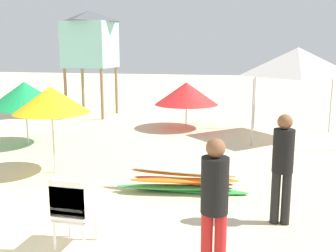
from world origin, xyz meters
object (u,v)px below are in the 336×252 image
Objects in this scene: lifeguard_near_center at (214,200)px; lifeguard_tower at (90,39)px; beach_umbrella_left at (186,93)px; beach_umbrella_mid at (25,95)px; lifeguard_near_left at (283,162)px; beach_umbrella_far at (51,100)px; surfboard_pile at (182,180)px; popup_canopy at (298,62)px; stacked_plastic_chairs at (72,207)px.

lifeguard_tower reaches higher than lifeguard_near_center.
beach_umbrella_mid is (-3.96, -3.46, 0.23)m from beach_umbrella_left.
lifeguard_tower is (-7.19, 8.91, 2.12)m from lifeguard_near_left.
lifeguard_tower reaches higher than beach_umbrella_far.
popup_canopy is (2.41, 5.36, 2.09)m from surfboard_pile.
popup_canopy is 0.65× the size of lifeguard_tower.
stacked_plastic_chairs is 0.60× the size of lifeguard_near_center.
surfboard_pile is at bearing -28.04° from beach_umbrella_mid.
popup_canopy reaches higher than surfboard_pile.
popup_canopy is 1.44× the size of beach_umbrella_far.
beach_umbrella_mid reaches higher than stacked_plastic_chairs.
stacked_plastic_chairs is 0.53× the size of beach_umbrella_far.
beach_umbrella_mid is at bearing 128.14° from stacked_plastic_chairs.
lifeguard_tower is at bearing 157.68° from beach_umbrella_left.
beach_umbrella_left is at bearing 167.23° from popup_canopy.
beach_umbrella_mid is (-5.07, 2.70, 1.22)m from surfboard_pile.
stacked_plastic_chairs is at bearing -112.28° from surfboard_pile.
lifeguard_near_center is 0.89× the size of beach_umbrella_far.
beach_umbrella_far is at bearing 140.40° from lifeguard_near_center.
surfboard_pile is 1.47× the size of lifeguard_near_center.
popup_canopy is at bearing -18.16° from lifeguard_tower.
stacked_plastic_chairs is 3.17m from lifeguard_near_left.
lifeguard_near_center is 8.31m from popup_canopy.
popup_canopy is at bearing 84.17° from lifeguard_near_left.
popup_canopy is 7.28m from beach_umbrella_far.
stacked_plastic_chairs reaches higher than surfboard_pile.
surfboard_pile is at bearing 67.72° from stacked_plastic_chairs.
surfboard_pile is at bearing -79.78° from beach_umbrella_left.
surfboard_pile is 1.31× the size of beach_umbrella_far.
beach_umbrella_far is at bearing 169.95° from surfboard_pile.
beach_umbrella_left is (-3.52, 0.80, -1.11)m from popup_canopy.
lifeguard_near_left is 5.02m from beach_umbrella_far.
surfboard_pile is 2.16m from lifeguard_near_left.
lifeguard_near_center reaches higher than stacked_plastic_chairs.
lifeguard_near_left is (2.77, 1.49, 0.40)m from stacked_plastic_chairs.
popup_canopy is (0.65, 6.34, 1.33)m from lifeguard_near_left.
popup_canopy is at bearing 19.62° from beach_umbrella_mid.
popup_canopy reaches higher than stacked_plastic_chairs.
stacked_plastic_chairs is at bearing -56.63° from beach_umbrella_far.
stacked_plastic_chairs is 0.37× the size of popup_canopy.
lifeguard_tower is at bearing 108.27° from beach_umbrella_far.
popup_canopy is 1.26× the size of beach_umbrella_left.
beach_umbrella_left is at bearing 111.90° from lifeguard_near_left.
beach_umbrella_far reaches higher than lifeguard_near_left.
beach_umbrella_mid is 3.01m from beach_umbrella_far.
lifeguard_near_center reaches higher than beach_umbrella_left.
lifeguard_near_left is (1.76, -0.98, 0.77)m from surfboard_pile.
lifeguard_near_left is 0.41× the size of lifeguard_tower.
beach_umbrella_mid is at bearing 151.96° from surfboard_pile.
lifeguard_near_center is 9.10m from beach_umbrella_left.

